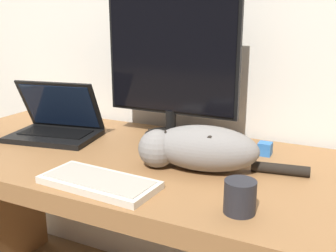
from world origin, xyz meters
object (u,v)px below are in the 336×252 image
monitor (171,64)px  external_keyboard (99,182)px  coffee_mug (240,197)px  cat (198,147)px  laptop (56,126)px

monitor → external_keyboard: (0.01, -0.49, -0.27)m
monitor → external_keyboard: 0.56m
monitor → coffee_mug: bearing=-48.9°
external_keyboard → cat: (0.20, 0.24, 0.06)m
laptop → external_keyboard: size_ratio=1.05×
cat → coffee_mug: (0.19, -0.22, -0.03)m
monitor → cat: (0.21, -0.25, -0.21)m
monitor → external_keyboard: bearing=-88.5°
laptop → coffee_mug: size_ratio=4.41×
monitor → coffee_mug: monitor is taller
laptop → cat: bearing=-16.4°
laptop → cat: size_ratio=0.72×
monitor → cat: size_ratio=1.09×
laptop → coffee_mug: bearing=-29.5°
laptop → external_keyboard: 0.52m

